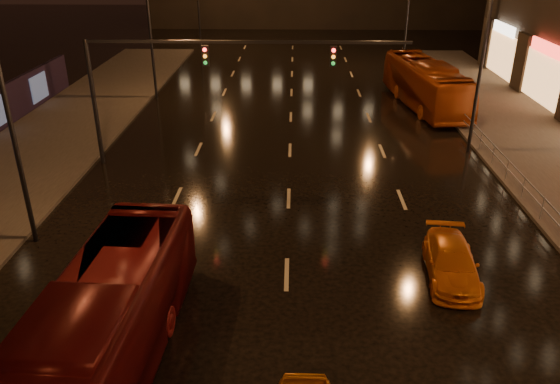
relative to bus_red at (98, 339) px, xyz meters
name	(u,v)px	position (x,y,z in m)	size (l,w,h in m)	color
ground	(290,164)	(4.62, 15.23, -1.50)	(140.00, 140.00, 0.00)	black
traffic_signal	(184,71)	(-0.44, 15.23, 3.24)	(15.31, 0.32, 6.20)	black
railing_right	(508,165)	(14.82, 13.23, -0.60)	(0.05, 56.00, 1.00)	#99999E
bus_red	(98,339)	(0.00, 0.00, 0.00)	(2.52, 10.77, 3.00)	#4E0B0C
bus_curb	(425,84)	(13.62, 25.87, 0.03)	(2.58, 11.01, 3.07)	#993A0F
taxi_far	(451,262)	(10.19, 5.23, -0.92)	(1.61, 3.97, 1.15)	orange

